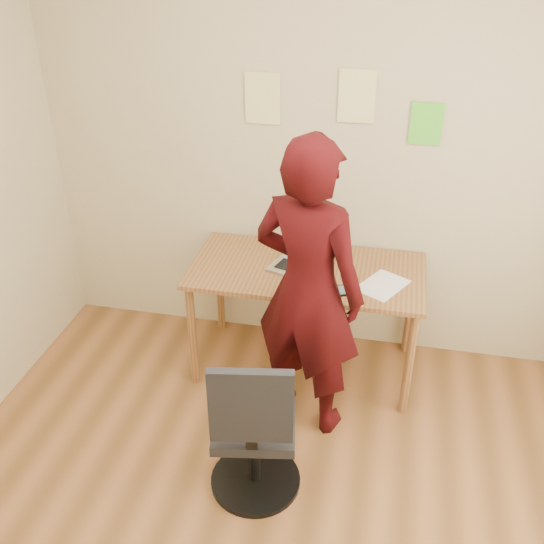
% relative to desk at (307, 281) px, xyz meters
% --- Properties ---
extents(room, '(3.58, 3.58, 2.78)m').
position_rel_desk_xyz_m(room, '(-0.01, -1.38, 0.70)').
color(room, brown).
rests_on(room, ground).
extents(desk, '(1.40, 0.70, 0.74)m').
position_rel_desk_xyz_m(desk, '(0.00, 0.00, 0.00)').
color(desk, '#946133').
rests_on(desk, ground).
extents(laptop, '(0.40, 0.38, 0.24)m').
position_rel_desk_xyz_m(laptop, '(-0.03, 0.03, 0.14)').
color(laptop, '#AAAAB1').
rests_on(laptop, desk).
extents(paper_sheet, '(0.33, 0.37, 0.00)m').
position_rel_desk_xyz_m(paper_sheet, '(0.45, -0.10, 0.09)').
color(paper_sheet, white).
rests_on(paper_sheet, desk).
extents(phone, '(0.09, 0.12, 0.01)m').
position_rel_desk_xyz_m(phone, '(0.23, -0.21, 0.09)').
color(phone, black).
rests_on(phone, desk).
extents(wall_note_left, '(0.21, 0.00, 0.30)m').
position_rel_desk_xyz_m(wall_note_left, '(-0.35, 0.36, 1.00)').
color(wall_note_left, '#F5E492').
rests_on(wall_note_left, room).
extents(wall_note_mid, '(0.21, 0.00, 0.30)m').
position_rel_desk_xyz_m(wall_note_mid, '(0.20, 0.36, 1.04)').
color(wall_note_mid, '#F5E492').
rests_on(wall_note_mid, room).
extents(wall_note_right, '(0.18, 0.00, 0.24)m').
position_rel_desk_xyz_m(wall_note_right, '(0.60, 0.36, 0.90)').
color(wall_note_right, '#5EDB31').
rests_on(wall_note_right, room).
extents(office_chair, '(0.47, 0.48, 0.90)m').
position_rel_desk_xyz_m(office_chair, '(-0.08, -1.06, -0.27)').
color(office_chair, black).
rests_on(office_chair, ground).
extents(person, '(0.73, 0.59, 1.73)m').
position_rel_desk_xyz_m(person, '(0.07, -0.44, 0.21)').
color(person, '#320609').
rests_on(person, ground).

